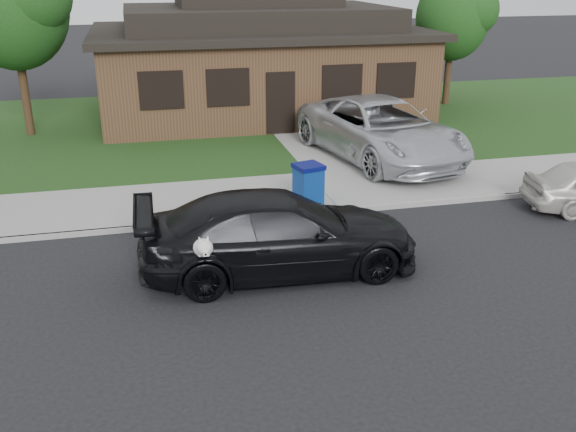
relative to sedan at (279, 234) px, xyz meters
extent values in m
plane|color=black|center=(-1.65, -0.78, -0.79)|extent=(120.00, 120.00, 0.00)
cube|color=gray|center=(-1.65, 4.22, -0.73)|extent=(60.00, 3.00, 0.12)
cube|color=gray|center=(-1.65, 2.72, -0.73)|extent=(60.00, 0.12, 0.12)
cube|color=#193814|center=(-1.65, 12.22, -0.73)|extent=(60.00, 13.00, 0.13)
cube|color=gray|center=(4.35, 9.22, -0.72)|extent=(4.50, 13.00, 0.14)
imported|color=black|center=(0.01, 0.00, 0.00)|extent=(5.49, 2.32, 1.58)
ellipsoid|color=white|center=(-1.57, -1.03, 0.32)|extent=(0.34, 0.40, 0.30)
sphere|color=white|center=(-1.57, -1.26, 0.42)|extent=(0.26, 0.26, 0.26)
cube|color=white|center=(-1.57, -1.39, 0.37)|extent=(0.09, 0.12, 0.08)
sphere|color=black|center=(-1.57, -1.45, 0.37)|extent=(0.04, 0.04, 0.04)
cone|color=white|center=(-1.64, -1.21, 0.55)|extent=(0.11, 0.11, 0.14)
cone|color=white|center=(-1.51, -1.21, 0.55)|extent=(0.11, 0.11, 0.14)
imported|color=silver|center=(4.62, 6.54, 0.24)|extent=(4.12, 6.87, 1.79)
cube|color=navy|center=(1.43, 3.11, -0.19)|extent=(0.71, 0.71, 0.95)
cube|color=#070D53|center=(1.43, 3.11, 0.33)|extent=(0.77, 0.77, 0.11)
cylinder|color=black|center=(1.22, 2.82, -0.60)|extent=(0.09, 0.16, 0.15)
cylinder|color=black|center=(1.64, 2.82, -0.60)|extent=(0.09, 0.16, 0.15)
cube|color=#422B1C|center=(2.35, 14.22, 0.84)|extent=(12.00, 8.00, 3.00)
cube|color=black|center=(2.35, 14.22, 2.46)|extent=(12.60, 8.60, 0.25)
cube|color=black|center=(2.35, 14.22, 2.99)|extent=(10.00, 6.50, 0.80)
cube|color=black|center=(2.35, 10.19, 0.44)|extent=(1.00, 0.06, 2.10)
cube|color=black|center=(-1.65, 10.20, 1.04)|extent=(1.30, 0.05, 1.10)
cube|color=black|center=(0.55, 10.20, 1.04)|extent=(1.30, 0.05, 1.10)
cube|color=black|center=(4.55, 10.20, 1.04)|extent=(1.30, 0.05, 1.10)
cube|color=black|center=(6.55, 10.20, 1.04)|extent=(1.30, 0.05, 1.10)
cylinder|color=#332114|center=(-6.15, 12.22, 0.58)|extent=(0.28, 0.28, 2.48)
ellipsoid|color=#143811|center=(-6.15, 12.22, 3.61)|extent=(3.60, 3.60, 4.14)
cylinder|color=#332114|center=(10.35, 13.72, 0.35)|extent=(0.28, 0.28, 2.03)
ellipsoid|color=#143811|center=(10.35, 13.72, 2.86)|extent=(3.00, 3.00, 3.45)
sphere|color=#26591E|center=(10.95, 13.27, 3.16)|extent=(2.10, 2.10, 2.10)
camera|label=1|loc=(-2.49, -11.18, 4.86)|focal=40.00mm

